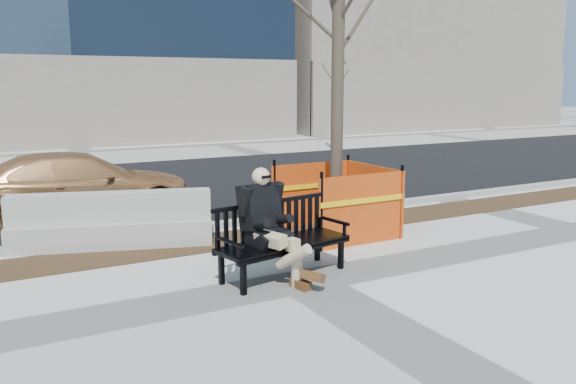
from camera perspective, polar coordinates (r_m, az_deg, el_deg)
name	(u,v)px	position (r m, az deg, el deg)	size (l,w,h in m)	color
ground	(303,281)	(8.60, 1.51, -8.67)	(120.00, 120.00, 0.00)	beige
mulch_strip	(233,239)	(10.82, -5.40, -4.62)	(40.00, 1.20, 0.02)	#47301C
asphalt_street	(144,187)	(16.58, -13.86, 0.45)	(60.00, 10.40, 0.01)	black
curb	(214,225)	(11.66, -7.25, -3.26)	(60.00, 0.25, 0.12)	#9E9B93
bench	(284,276)	(8.80, -0.43, -8.20)	(2.10, 0.75, 1.12)	black
seated_man	(267,279)	(8.68, -2.10, -8.47)	(0.72, 1.19, 1.67)	black
tree_fence	(335,234)	(11.22, 4.64, -4.08)	(2.76, 2.76, 6.90)	#F94D15
sedan	(82,216)	(13.39, -19.44, -2.25)	(1.94, 4.77, 1.38)	#A06C3E
jersey_barrier_left	(113,247)	(10.77, -16.71, -5.13)	(3.43, 0.69, 0.98)	#A5A29A
far_tree_right	(334,150)	(25.27, 4.48, 4.12)	(1.75, 1.75, 4.73)	#4D4032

